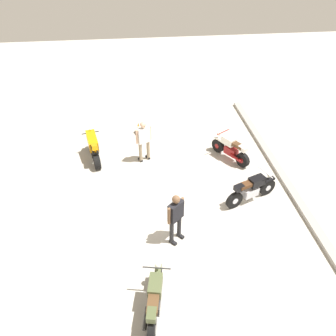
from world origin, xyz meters
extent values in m
plane|color=#B7B2A8|center=(0.00, 0.00, 0.00)|extent=(40.00, 40.00, 0.00)
cube|color=#9C978F|center=(0.00, 4.60, 0.07)|extent=(14.00, 0.30, 0.15)
cylinder|color=black|center=(3.38, -0.57, 0.30)|extent=(0.62, 0.28, 0.60)
cylinder|color=black|center=(4.70, -0.84, 0.30)|extent=(0.62, 0.28, 0.60)
cylinder|color=#333333|center=(3.38, -0.57, 0.30)|extent=(0.24, 0.22, 0.21)
cylinder|color=#333333|center=(4.70, -0.84, 0.30)|extent=(0.24, 0.22, 0.21)
cube|color=#333333|center=(4.09, -0.72, 0.40)|extent=(0.60, 0.39, 0.32)
cube|color=#515B38|center=(3.89, -0.68, 0.80)|extent=(0.61, 0.43, 0.30)
cube|color=#515B38|center=(3.38, -0.57, 0.63)|extent=(0.46, 0.24, 0.08)
cube|color=brown|center=(4.33, -0.77, 0.82)|extent=(0.64, 0.37, 0.12)
cube|color=#515B38|center=(4.63, -0.83, 0.80)|extent=(0.36, 0.28, 0.18)
cylinder|color=#333333|center=(4.44, -0.96, 0.35)|extent=(0.57, 0.22, 0.16)
cylinder|color=#333333|center=(3.57, -0.61, 1.05)|extent=(0.18, 0.69, 0.04)
sphere|color=silver|center=(3.35, -0.57, 0.85)|extent=(0.16, 0.16, 0.16)
cylinder|color=black|center=(0.10, 3.64, 0.32)|extent=(0.35, 0.64, 0.64)
cylinder|color=black|center=(0.63, 2.29, 0.32)|extent=(0.35, 0.64, 0.64)
cylinder|color=silver|center=(0.10, 3.64, 0.32)|extent=(0.21, 0.26, 0.22)
cylinder|color=silver|center=(0.63, 2.29, 0.32)|extent=(0.21, 0.26, 0.22)
cube|color=silver|center=(0.38, 2.91, 0.42)|extent=(0.47, 0.62, 0.32)
cube|color=black|center=(0.31, 3.10, 0.82)|extent=(0.50, 0.64, 0.30)
cube|color=black|center=(0.10, 3.64, 0.67)|extent=(0.31, 0.47, 0.08)
cube|color=#4C2D19|center=(0.47, 2.68, 0.84)|extent=(0.46, 0.65, 0.12)
cube|color=black|center=(0.58, 2.40, 0.82)|extent=(0.32, 0.38, 0.18)
cylinder|color=silver|center=(0.37, 2.48, 0.37)|extent=(0.30, 0.56, 0.16)
cylinder|color=silver|center=(0.19, 3.41, 1.07)|extent=(0.66, 0.29, 0.04)
sphere|color=silver|center=(0.11, 3.61, 0.87)|extent=(0.16, 0.16, 0.16)
cylinder|color=black|center=(-2.79, 2.56, 0.30)|extent=(0.59, 0.45, 0.60)
cylinder|color=black|center=(-1.64, 3.27, 0.30)|extent=(0.59, 0.45, 0.60)
cylinder|color=maroon|center=(-2.79, 2.56, 0.30)|extent=(0.27, 0.26, 0.21)
cylinder|color=maroon|center=(-1.64, 3.27, 0.30)|extent=(0.27, 0.26, 0.21)
cube|color=maroon|center=(-2.18, 2.94, 0.40)|extent=(0.62, 0.53, 0.32)
cube|color=white|center=(-2.35, 2.83, 0.80)|extent=(0.64, 0.57, 0.30)
cube|color=white|center=(-2.79, 2.56, 0.63)|extent=(0.46, 0.37, 0.08)
cube|color=#4C331E|center=(-1.96, 3.07, 0.82)|extent=(0.65, 0.54, 0.12)
cube|color=white|center=(-1.71, 3.23, 0.80)|extent=(0.39, 0.36, 0.18)
cylinder|color=maroon|center=(-1.75, 3.01, 0.35)|extent=(0.53, 0.39, 0.16)
cylinder|color=maroon|center=(-2.63, 2.66, 1.05)|extent=(0.40, 0.61, 0.04)
sphere|color=silver|center=(-2.81, 2.54, 0.85)|extent=(0.16, 0.16, 0.16)
cylinder|color=black|center=(-3.52, -2.75, 0.30)|extent=(0.62, 0.29, 0.60)
cylinder|color=black|center=(-2.21, -2.46, 0.30)|extent=(0.63, 0.35, 0.60)
cylinder|color=black|center=(-3.52, -2.75, 0.30)|extent=(0.24, 0.22, 0.21)
cylinder|color=black|center=(-2.21, -2.46, 0.30)|extent=(0.24, 0.22, 0.21)
cube|color=black|center=(-2.82, -2.59, 0.40)|extent=(0.61, 0.39, 0.32)
cube|color=orange|center=(-2.96, -2.62, 0.80)|extent=(1.04, 0.56, 0.57)
cone|color=orange|center=(-3.47, -2.74, 0.95)|extent=(0.42, 0.41, 0.39)
cube|color=black|center=(-2.57, -2.54, 0.87)|extent=(0.64, 0.38, 0.12)
cube|color=orange|center=(-2.28, -2.47, 0.95)|extent=(0.39, 0.29, 0.23)
cylinder|color=black|center=(-2.34, -2.41, 0.77)|extent=(0.41, 0.17, 0.17)
cylinder|color=black|center=(-2.31, -2.56, 0.77)|extent=(0.41, 0.17, 0.17)
cylinder|color=black|center=(-3.33, -2.71, 0.97)|extent=(0.19, 0.69, 0.04)
sphere|color=silver|center=(-3.55, -2.75, 0.90)|extent=(0.16, 0.16, 0.16)
cylinder|color=gray|center=(-2.59, -0.41, 0.44)|extent=(0.17, 0.17, 0.88)
cube|color=black|center=(-2.65, -0.43, 0.04)|extent=(0.28, 0.20, 0.08)
cylinder|color=gray|center=(-2.45, -0.73, 0.44)|extent=(0.17, 0.17, 0.88)
cube|color=black|center=(-2.50, -0.75, 0.04)|extent=(0.28, 0.20, 0.08)
cube|color=silver|center=(-2.52, -0.57, 1.19)|extent=(0.40, 0.54, 0.62)
cylinder|color=#D8AD8C|center=(-2.64, -0.30, 1.21)|extent=(0.12, 0.12, 0.59)
cylinder|color=#D8AD8C|center=(-2.40, -0.83, 1.21)|extent=(0.12, 0.12, 0.59)
sphere|color=#D8AD8C|center=(-2.52, -0.57, 1.65)|extent=(0.24, 0.24, 0.24)
cylinder|color=#262628|center=(1.91, -0.02, 0.44)|extent=(0.18, 0.18, 0.88)
cube|color=black|center=(1.96, 0.02, 0.04)|extent=(0.26, 0.25, 0.08)
cylinder|color=#262628|center=(1.68, 0.24, 0.44)|extent=(0.18, 0.18, 0.88)
cube|color=black|center=(1.73, 0.28, 0.04)|extent=(0.26, 0.25, 0.08)
cube|color=black|center=(1.80, 0.11, 1.19)|extent=(0.49, 0.52, 0.62)
cylinder|color=brown|center=(1.99, -0.11, 1.21)|extent=(0.13, 0.13, 0.59)
cylinder|color=brown|center=(1.60, 0.33, 1.21)|extent=(0.13, 0.13, 0.59)
sphere|color=brown|center=(1.80, 0.11, 1.66)|extent=(0.24, 0.24, 0.24)
cube|color=black|center=(-4.72, -0.71, 0.01)|extent=(0.36, 0.36, 0.03)
cone|color=orange|center=(-4.72, -0.71, 0.28)|extent=(0.28, 0.28, 0.50)
cylinder|color=white|center=(-4.72, -0.71, 0.32)|extent=(0.19, 0.19, 0.08)
camera|label=1|loc=(8.63, -0.93, 7.96)|focal=35.50mm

